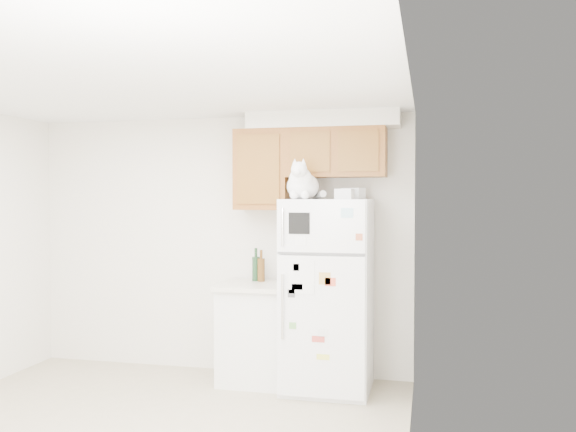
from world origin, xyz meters
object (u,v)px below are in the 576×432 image
(cat, at_px, (302,184))
(bottle_green, at_px, (256,264))
(bottle_amber, at_px, (261,266))
(refrigerator, at_px, (328,295))
(storage_box_back, at_px, (353,194))
(storage_box_front, at_px, (344,194))
(base_counter, at_px, (255,332))

(cat, bearing_deg, bottle_green, 145.88)
(bottle_green, relative_size, bottle_amber, 1.05)
(refrigerator, bearing_deg, bottle_green, 162.41)
(cat, xyz_separation_m, bottle_amber, (-0.46, 0.32, -0.76))
(refrigerator, bearing_deg, storage_box_back, 32.11)
(refrigerator, xyz_separation_m, cat, (-0.20, -0.12, 0.98))
(cat, height_order, storage_box_front, cat)
(refrigerator, bearing_deg, cat, -148.65)
(storage_box_front, distance_m, bottle_green, 1.16)
(bottle_green, height_order, bottle_amber, bottle_green)
(cat, distance_m, storage_box_back, 0.49)
(storage_box_back, xyz_separation_m, bottle_green, (-0.94, 0.10, -0.67))
(cat, relative_size, bottle_amber, 1.67)
(base_counter, distance_m, cat, 1.47)
(base_counter, distance_m, storage_box_front, 1.55)
(storage_box_back, height_order, bottle_amber, storage_box_back)
(base_counter, bearing_deg, refrigerator, -6.09)
(storage_box_back, distance_m, bottle_green, 1.16)
(cat, xyz_separation_m, bottle_green, (-0.53, 0.36, -0.75))
(storage_box_front, xyz_separation_m, bottle_amber, (-0.83, 0.30, -0.67))
(base_counter, bearing_deg, cat, -22.21)
(storage_box_back, distance_m, bottle_amber, 1.11)
(storage_box_front, bearing_deg, base_counter, 177.23)
(storage_box_front, bearing_deg, storage_box_back, 86.50)
(refrigerator, xyz_separation_m, storage_box_front, (0.16, -0.10, 0.89))
(storage_box_back, distance_m, storage_box_front, 0.24)
(bottle_amber, bearing_deg, storage_box_front, -19.64)
(bottle_green, distance_m, bottle_amber, 0.07)
(bottle_green, bearing_deg, storage_box_back, -6.03)
(refrigerator, distance_m, storage_box_front, 0.91)
(cat, relative_size, storage_box_front, 3.34)
(bottle_green, bearing_deg, base_counter, -75.80)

